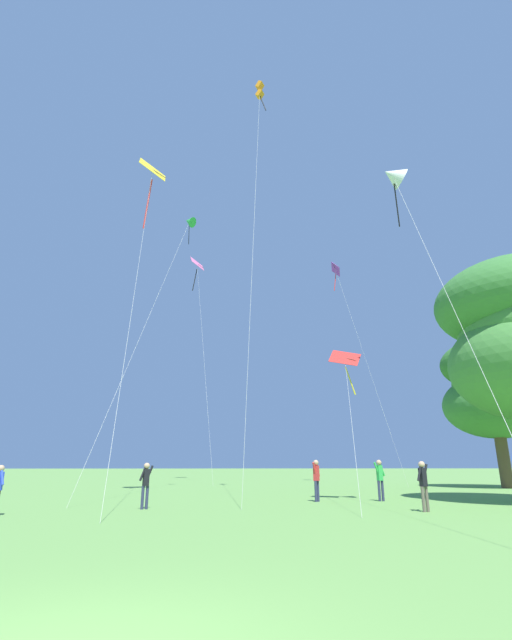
# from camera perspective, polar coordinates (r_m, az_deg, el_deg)

# --- Properties ---
(kite_white_distant) EXTENTS (2.20, 9.66, 14.06)m
(kite_white_distant) POSITION_cam_1_polar(r_m,az_deg,el_deg) (21.68, 16.60, 16.66)
(kite_white_distant) COLOR white
(kite_white_distant) RESTS_ON ground_plane
(kite_pink_low) EXTENTS (3.64, 12.68, 24.32)m
(kite_pink_low) POSITION_cam_1_polar(r_m,az_deg,el_deg) (52.71, -7.32, 5.84)
(kite_pink_low) COLOR pink
(kite_pink_low) RESTS_ON ground_plane
(kite_yellow_diamond) EXTENTS (2.38, 12.00, 19.88)m
(kite_yellow_diamond) POSITION_cam_1_polar(r_m,az_deg,el_deg) (29.88, -12.90, 15.96)
(kite_yellow_diamond) COLOR yellow
(kite_yellow_diamond) RESTS_ON ground_plane
(kite_green_small) EXTENTS (3.34, 12.31, 19.00)m
(kite_green_small) POSITION_cam_1_polar(r_m,az_deg,el_deg) (34.77, -8.25, 11.87)
(kite_green_small) COLOR green
(kite_green_small) RESTS_ON ground_plane
(kite_purple_streamer) EXTENTS (3.55, 6.29, 20.05)m
(kite_purple_streamer) POSITION_cam_1_polar(r_m,az_deg,el_deg) (44.48, 10.07, 4.96)
(kite_purple_streamer) COLOR purple
(kite_purple_streamer) RESTS_ON ground_plane
(kite_orange_box) EXTENTS (1.68, 8.57, 26.93)m
(kite_orange_box) POSITION_cam_1_polar(r_m,az_deg,el_deg) (35.30, 0.47, 26.16)
(kite_orange_box) COLOR orange
(kite_orange_box) RESTS_ON ground_plane
(kite_red_high) EXTENTS (2.17, 6.71, 6.79)m
(kite_red_high) POSITION_cam_1_polar(r_m,az_deg,el_deg) (21.85, 11.05, -5.37)
(kite_red_high) COLOR red
(kite_red_high) RESTS_ON ground_plane
(person_foreground_watcher) EXTENTS (0.49, 0.30, 1.58)m
(person_foreground_watcher) POSITION_cam_1_polar(r_m,az_deg,el_deg) (18.12, -13.45, -18.77)
(person_foreground_watcher) COLOR #2D3351
(person_foreground_watcher) RESTS_ON ground_plane
(person_far_back) EXTENTS (0.43, 0.47, 1.72)m
(person_far_back) POSITION_cam_1_polar(r_m,az_deg,el_deg) (21.35, 7.46, -18.59)
(person_far_back) COLOR #2D3351
(person_far_back) RESTS_ON ground_plane
(person_in_red_shirt) EXTENTS (0.52, 0.27, 1.63)m
(person_in_red_shirt) POSITION_cam_1_polar(r_m,az_deg,el_deg) (17.65, 19.95, -18.19)
(person_in_red_shirt) COLOR #665B4C
(person_in_red_shirt) RESTS_ON ground_plane
(person_in_blue_jacket) EXTENTS (0.55, 0.25, 1.72)m
(person_in_blue_jacket) POSITION_cam_1_polar(r_m,az_deg,el_deg) (22.16, 15.04, -18.11)
(person_in_blue_jacket) COLOR #2D3351
(person_in_blue_jacket) RESTS_ON ground_plane
(tree_right_cluster) EXTENTS (7.30, 7.36, 10.24)m
(tree_right_cluster) POSITION_cam_1_polar(r_m,az_deg,el_deg) (37.30, 27.09, -7.56)
(tree_right_cluster) COLOR brown
(tree_right_cluster) RESTS_ON ground_plane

